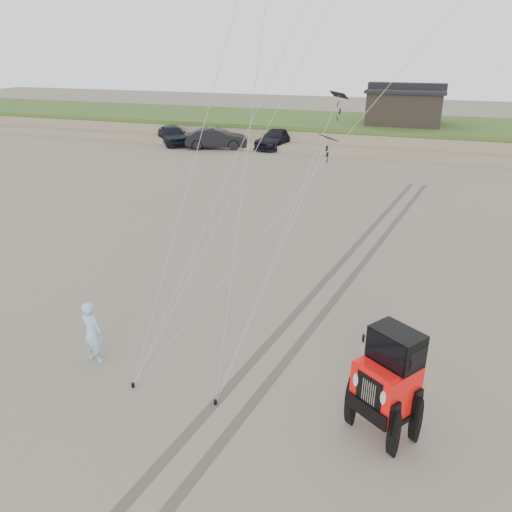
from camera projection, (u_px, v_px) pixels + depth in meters
The scene contains 11 objects.
ground at pixel (198, 398), 12.06m from camera, with size 160.00×160.00×0.00m, color #6B6054.
dune_ridge at pixel (379, 132), 44.38m from camera, with size 160.00×14.25×1.73m.
cabin at pixel (405, 106), 42.40m from camera, with size 6.40×5.40×3.35m.
truck_a at pixel (173, 135), 43.13m from camera, with size 1.94×4.82×1.64m, color black.
truck_b at pixel (216, 138), 41.35m from camera, with size 1.77×5.07×1.67m, color black.
truck_c at pixel (277, 138), 41.74m from camera, with size 2.13×5.24×1.52m, color black.
jeep at pixel (385, 395), 10.61m from camera, with size 2.33×5.40×2.01m, color #F9120E, non-canonical shape.
man at pixel (92, 332), 13.17m from camera, with size 0.64×0.42×1.77m, color #85A8CD.
stake_main at pixel (133, 385), 12.42m from camera, with size 0.08×0.08×0.12m, color black.
stake_aux at pixel (215, 402), 11.82m from camera, with size 0.08×0.08×0.12m, color black.
tire_tracks at pixel (340, 277), 18.41m from camera, with size 5.22×29.74×0.01m.
Camera 1 is at (4.56, -8.77, 7.84)m, focal length 35.00 mm.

